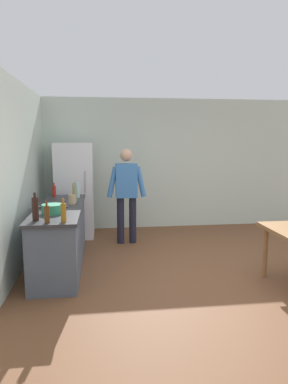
# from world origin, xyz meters

# --- Properties ---
(ground_plane) EXTENTS (14.00, 14.00, 0.00)m
(ground_plane) POSITION_xyz_m (0.00, 0.00, 0.00)
(ground_plane) COLOR brown
(wall_back) EXTENTS (6.40, 0.12, 2.70)m
(wall_back) POSITION_xyz_m (0.00, 3.00, 1.35)
(wall_back) COLOR silver
(wall_back) RESTS_ON ground_plane
(wall_left) EXTENTS (0.12, 5.60, 2.70)m
(wall_left) POSITION_xyz_m (-2.60, 0.20, 1.35)
(wall_left) COLOR silver
(wall_left) RESTS_ON ground_plane
(kitchen_counter) EXTENTS (0.64, 2.20, 0.90)m
(kitchen_counter) POSITION_xyz_m (-2.00, 0.80, 0.45)
(kitchen_counter) COLOR #4C5666
(kitchen_counter) RESTS_ON ground_plane
(refrigerator) EXTENTS (0.70, 0.67, 1.80)m
(refrigerator) POSITION_xyz_m (-1.90, 2.40, 0.90)
(refrigerator) COLOR white
(refrigerator) RESTS_ON ground_plane
(person) EXTENTS (0.70, 0.22, 1.70)m
(person) POSITION_xyz_m (-0.95, 1.85, 0.98)
(person) COLOR #1E1E2D
(person) RESTS_ON ground_plane
(cooking_pot) EXTENTS (0.40, 0.28, 0.12)m
(cooking_pot) POSITION_xyz_m (-2.03, 0.34, 0.96)
(cooking_pot) COLOR #2D845B
(cooking_pot) RESTS_ON kitchen_counter
(utensil_jar) EXTENTS (0.11, 0.11, 0.32)m
(utensil_jar) POSITION_xyz_m (-1.83, 0.99, 0.98)
(utensil_jar) COLOR tan
(utensil_jar) RESTS_ON kitchen_counter
(bottle_oil_amber) EXTENTS (0.06, 0.06, 0.28)m
(bottle_oil_amber) POSITION_xyz_m (-1.84, -0.17, 1.02)
(bottle_oil_amber) COLOR #996619
(bottle_oil_amber) RESTS_ON kitchen_counter
(bottle_beer_brown) EXTENTS (0.06, 0.06, 0.26)m
(bottle_beer_brown) POSITION_xyz_m (-2.03, -0.19, 1.01)
(bottle_beer_brown) COLOR #5B3314
(bottle_beer_brown) RESTS_ON kitchen_counter
(bottle_water_clear) EXTENTS (0.07, 0.07, 0.30)m
(bottle_water_clear) POSITION_xyz_m (-1.79, 1.58, 1.03)
(bottle_water_clear) COLOR silver
(bottle_water_clear) RESTS_ON kitchen_counter
(bottle_vinegar_tall) EXTENTS (0.06, 0.06, 0.32)m
(bottle_vinegar_tall) POSITION_xyz_m (-1.80, 1.11, 1.04)
(bottle_vinegar_tall) COLOR gray
(bottle_vinegar_tall) RESTS_ON kitchen_counter
(bottle_sauce_red) EXTENTS (0.06, 0.06, 0.24)m
(bottle_sauce_red) POSITION_xyz_m (-2.19, 1.71, 1.00)
(bottle_sauce_red) COLOR #B22319
(bottle_sauce_red) RESTS_ON kitchen_counter
(bottle_wine_dark) EXTENTS (0.08, 0.08, 0.34)m
(bottle_wine_dark) POSITION_xyz_m (-2.18, -0.05, 1.05)
(bottle_wine_dark) COLOR black
(bottle_wine_dark) RESTS_ON kitchen_counter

